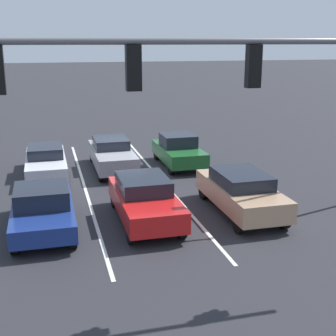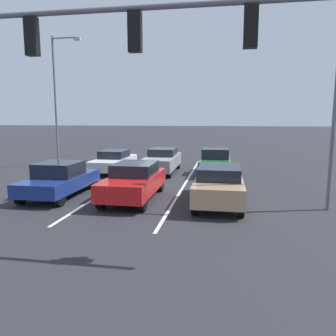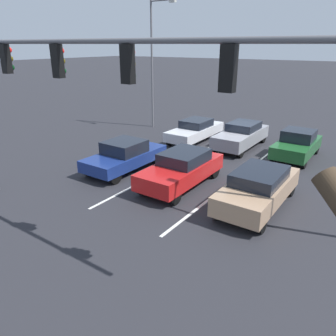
{
  "view_description": "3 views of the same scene",
  "coord_description": "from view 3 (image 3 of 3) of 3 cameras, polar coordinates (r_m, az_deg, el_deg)",
  "views": [
    {
      "loc": [
        3.12,
        21.26,
        6.01
      ],
      "look_at": [
        -0.62,
        7.14,
        2.03
      ],
      "focal_mm": 50.0,
      "sensor_mm": 36.0,
      "label": 1
    },
    {
      "loc": [
        -3.67,
        19.48,
        3.4
      ],
      "look_at": [
        -1.26,
        5.54,
        1.23
      ],
      "focal_mm": 35.0,
      "sensor_mm": 36.0,
      "label": 2
    },
    {
      "loc": [
        -7.16,
        17.85,
        5.93
      ],
      "look_at": [
        -0.53,
        8.29,
        1.51
      ],
      "focal_mm": 35.0,
      "sensor_mm": 36.0,
      "label": 3
    }
  ],
  "objects": [
    {
      "name": "car_darkgreen_leftlane_second",
      "position": [
        19.35,
        21.54,
        3.84
      ],
      "size": [
        1.81,
        4.04,
        1.56
      ],
      "color": "#1E5928",
      "rests_on": "ground_plane"
    },
    {
      "name": "street_lamp_right_shoulder",
      "position": [
        24.52,
        -2.43,
        18.68
      ],
      "size": [
        2.06,
        0.24,
        8.78
      ],
      "color": "slate",
      "rests_on": "ground_plane"
    },
    {
      "name": "ground_plane",
      "position": [
        20.13,
        12.34,
        3.16
      ],
      "size": [
        240.0,
        240.0,
        0.0
      ],
      "primitive_type": "plane",
      "color": "#28282D"
    },
    {
      "name": "car_red_midlane_front",
      "position": [
        14.44,
        2.4,
        -0.06
      ],
      "size": [
        1.86,
        4.57,
        1.52
      ],
      "color": "red",
      "rests_on": "ground_plane"
    },
    {
      "name": "car_silver_rightlane_second",
      "position": [
        21.52,
        4.79,
        6.63
      ],
      "size": [
        1.75,
        4.78,
        1.36
      ],
      "color": "silver",
      "rests_on": "ground_plane"
    },
    {
      "name": "lane_stripe_center_divider",
      "position": [
        18.93,
        4.98,
        2.47
      ],
      "size": [
        0.12,
        16.41,
        0.01
      ],
      "primitive_type": "cube",
      "color": "silver",
      "rests_on": "ground_plane"
    },
    {
      "name": "car_navy_rightlane_front",
      "position": [
        16.43,
        -7.51,
        2.21
      ],
      "size": [
        1.94,
        4.44,
        1.48
      ],
      "color": "navy",
      "rests_on": "ground_plane"
    },
    {
      "name": "lane_stripe_left_divider",
      "position": [
        17.6,
        14.59,
        0.42
      ],
      "size": [
        0.12,
        16.41,
        0.01
      ],
      "primitive_type": "cube",
      "color": "silver",
      "rests_on": "ground_plane"
    },
    {
      "name": "traffic_signal_gantry",
      "position": [
        11.14,
        -20.25,
        14.48
      ],
      "size": [
        12.62,
        0.37,
        6.39
      ],
      "color": "slate",
      "rests_on": "ground_plane"
    },
    {
      "name": "car_tan_leftlane_front",
      "position": [
        12.98,
        15.47,
        -3.3
      ],
      "size": [
        1.85,
        4.67,
        1.51
      ],
      "color": "tan",
      "rests_on": "ground_plane"
    },
    {
      "name": "car_gray_midlane_second",
      "position": [
        20.41,
        12.66,
        5.63
      ],
      "size": [
        1.78,
        4.74,
        1.5
      ],
      "color": "gray",
      "rests_on": "ground_plane"
    }
  ]
}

